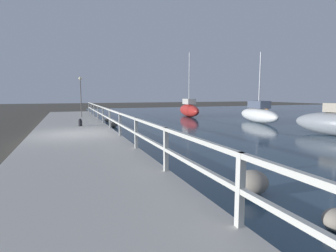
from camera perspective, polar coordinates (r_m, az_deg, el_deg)
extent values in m
plane|color=#4C473D|center=(13.42, -19.62, -3.01)|extent=(120.00, 120.00, 0.00)
cube|color=beige|center=(13.40, -19.65, -2.31)|extent=(4.05, 36.00, 0.33)
cube|color=beige|center=(3.91, 15.44, -13.30)|extent=(0.10, 0.10, 1.08)
cube|color=beige|center=(6.42, -0.45, -5.12)|extent=(0.10, 0.10, 1.08)
cube|color=beige|center=(9.19, -6.95, -1.55)|extent=(0.10, 0.10, 1.08)
cube|color=beige|center=(12.05, -10.40, 0.37)|extent=(0.10, 0.10, 1.08)
cube|color=beige|center=(14.94, -12.52, 1.54)|extent=(0.10, 0.10, 1.08)
cube|color=beige|center=(17.84, -13.95, 2.34)|extent=(0.10, 0.10, 1.08)
cube|color=beige|center=(20.76, -14.98, 2.91)|extent=(0.10, 0.10, 1.08)
cube|color=beige|center=(23.69, -15.75, 3.34)|extent=(0.10, 0.10, 1.08)
cube|color=beige|center=(26.62, -16.36, 3.67)|extent=(0.10, 0.10, 1.08)
cube|color=beige|center=(29.55, -16.85, 3.94)|extent=(0.10, 0.10, 1.08)
cube|color=beige|center=(13.45, -11.62, 3.13)|extent=(0.09, 32.50, 0.08)
cube|color=beige|center=(13.49, -11.57, 1.02)|extent=(0.09, 32.50, 0.08)
ellipsoid|color=#666056|center=(21.81, -13.12, 1.23)|extent=(0.39, 0.35, 0.29)
ellipsoid|color=#666056|center=(18.16, -11.72, 0.37)|extent=(0.55, 0.49, 0.41)
ellipsoid|color=gray|center=(6.20, 17.85, -11.59)|extent=(0.73, 0.65, 0.54)
cylinder|color=black|center=(16.56, -18.57, 0.52)|extent=(0.23, 0.23, 0.31)
sphere|color=black|center=(16.54, -18.59, 1.19)|extent=(0.20, 0.20, 0.20)
cylinder|color=#514C47|center=(23.28, -18.42, 5.67)|extent=(0.07, 0.07, 3.09)
sphere|color=beige|center=(23.32, -18.58, 9.80)|extent=(0.27, 0.27, 0.27)
ellipsoid|color=white|center=(22.21, 19.06, 2.24)|extent=(2.26, 5.49, 1.13)
cube|color=#4C566B|center=(22.16, 19.15, 4.45)|extent=(1.27, 2.20, 0.59)
cylinder|color=silver|center=(22.18, 19.34, 9.35)|extent=(0.09, 0.09, 4.38)
ellipsoid|color=orange|center=(35.58, 19.23, 3.70)|extent=(2.28, 4.86, 0.99)
cube|color=silver|center=(35.56, 19.27, 4.77)|extent=(1.24, 2.20, 0.35)
cylinder|color=silver|center=(35.59, 19.45, 9.16)|extent=(0.09, 0.09, 5.81)
ellipsoid|color=red|center=(26.70, 4.58, 3.42)|extent=(1.81, 5.17, 1.25)
cube|color=beige|center=(26.66, 4.60, 5.34)|extent=(1.06, 2.00, 0.55)
cylinder|color=silver|center=(26.70, 4.65, 10.27)|extent=(0.09, 0.09, 5.14)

